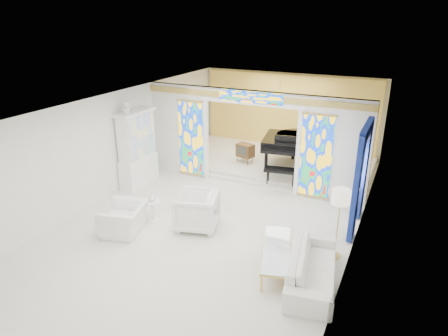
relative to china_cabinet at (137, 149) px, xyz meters
The scene contains 24 objects.
floor 3.47m from the china_cabinet, 10.50° to the right, with size 12.00×12.00×0.00m, color silver.
ceiling 3.75m from the china_cabinet, 10.50° to the right, with size 7.00×12.00×0.02m, color white.
wall_back 6.30m from the china_cabinet, 59.24° to the left, with size 7.00×0.02×3.00m, color silver.
wall_front 7.35m from the china_cabinet, 64.01° to the right, with size 7.00×0.02×3.00m, color silver.
wall_left 0.74m from the china_cabinet, 115.42° to the right, with size 0.02×12.00×3.00m, color silver.
wall_right 6.75m from the china_cabinet, ahead, with size 0.02×12.00×3.00m, color silver.
partition_wall 3.54m from the china_cabinet, 23.50° to the left, with size 7.00×0.22×3.00m.
stained_glass_left 1.76m from the china_cabinet, 47.47° to the left, with size 0.90×0.04×2.40m, color gold.
stained_glass_right 5.41m from the china_cabinet, 13.85° to the left, with size 0.90×0.04×2.40m, color gold.
stained_glass_transom 3.84m from the china_cabinet, 21.91° to the left, with size 2.00×0.04×0.34m, color gold.
alcove_platform 4.88m from the china_cabinet, 47.45° to the left, with size 6.80×3.80×0.18m, color silver.
gold_curtain_back 6.19m from the china_cabinet, 58.67° to the left, with size 6.70×0.10×2.90m, color gold.
chandelier 5.02m from the china_cabinet, 44.89° to the left, with size 0.48×0.48×0.30m, color gold.
blue_drapes 6.63m from the china_cabinet, ahead, with size 0.14×1.85×2.65m.
china_cabinet is the anchor object (origin of this frame).
armchair_left 3.12m from the china_cabinet, 60.34° to the right, with size 1.11×0.97×0.72m, color silver.
armchair_right 3.49m from the china_cabinet, 28.85° to the right, with size 1.01×1.04×0.95m, color white.
sofa 6.73m from the china_cabinet, 22.58° to the right, with size 2.30×0.90×0.67m, color silver.
side_table 2.67m from the china_cabinet, 45.57° to the right, with size 0.55×0.55×0.57m.
vase 2.60m from the china_cabinet, 45.57° to the right, with size 0.20×0.20×0.20m, color white.
coffee_table 5.90m from the china_cabinet, 23.91° to the right, with size 1.10×2.01×0.43m.
floor_lamp 6.59m from the china_cabinet, 12.88° to the right, with size 0.53×0.53×1.64m.
grand_piano 5.20m from the china_cabinet, 39.42° to the left, with size 2.14×3.30×1.23m.
tv_console 3.78m from the china_cabinet, 49.04° to the left, with size 0.66×0.53×0.66m.
Camera 1 is at (4.25, -8.82, 5.10)m, focal length 32.00 mm.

